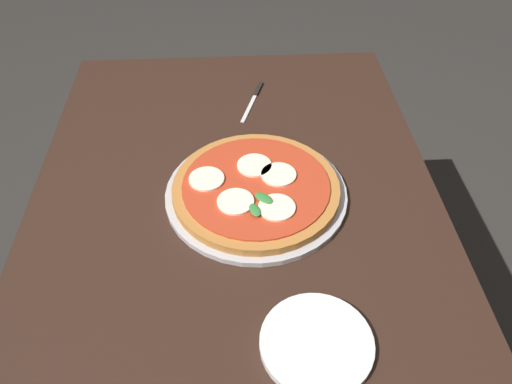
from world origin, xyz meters
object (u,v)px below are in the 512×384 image
at_px(serving_tray, 256,193).
at_px(pizza, 255,188).
at_px(plate_white, 316,343).
at_px(knife, 254,96).
at_px(dining_table, 237,245).

distance_m(serving_tray, pizza, 0.02).
bearing_deg(plate_white, serving_tray, 12.29).
bearing_deg(serving_tray, knife, -2.66).
xyz_separation_m(serving_tray, pizza, (-0.00, 0.00, 0.02)).
bearing_deg(plate_white, pizza, 12.56).
bearing_deg(dining_table, pizza, -51.64).
relative_size(plate_white, knife, 1.02).
bearing_deg(knife, pizza, 177.16).
height_order(serving_tray, knife, serving_tray).
height_order(plate_white, knife, plate_white).
bearing_deg(plate_white, dining_table, 20.91).
xyz_separation_m(plate_white, knife, (0.71, 0.06, -0.00)).
distance_m(serving_tray, knife, 0.37).
height_order(pizza, knife, pizza).
bearing_deg(pizza, plate_white, -167.44).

